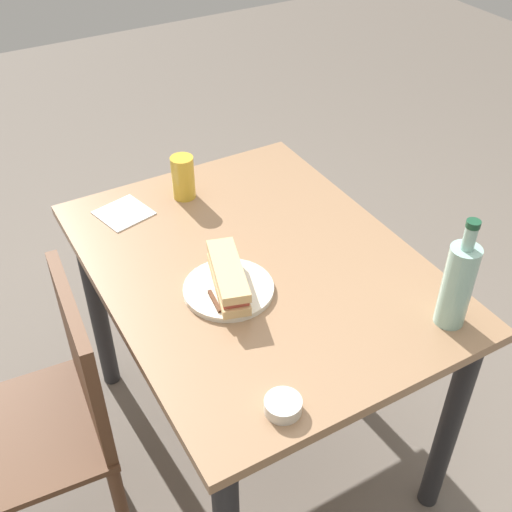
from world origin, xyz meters
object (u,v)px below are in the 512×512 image
(plate_near, at_px, (229,289))
(olive_bowl, at_px, (283,406))
(dining_table, at_px, (256,296))
(beer_glass, at_px, (183,177))
(knife_near, at_px, (210,292))
(water_bottle, at_px, (458,284))
(baguette_sandwich_near, at_px, (228,277))
(chair_far, at_px, (54,415))

(plate_near, bearing_deg, olive_bowl, 169.07)
(dining_table, distance_m, plate_near, 0.19)
(dining_table, xyz_separation_m, beer_glass, (0.39, 0.03, 0.19))
(knife_near, bearing_deg, olive_bowl, 176.60)
(dining_table, relative_size, beer_glass, 7.90)
(plate_near, distance_m, water_bottle, 0.56)
(baguette_sandwich_near, height_order, beer_glass, beer_glass)
(chair_far, distance_m, knife_near, 0.52)
(knife_near, bearing_deg, dining_table, -69.19)
(water_bottle, bearing_deg, dining_table, 34.57)
(baguette_sandwich_near, xyz_separation_m, water_bottle, (-0.36, -0.41, 0.07))
(dining_table, height_order, water_bottle, water_bottle)
(plate_near, relative_size, beer_glass, 1.70)
(knife_near, height_order, olive_bowl, olive_bowl)
(olive_bowl, bearing_deg, chair_far, 42.44)
(dining_table, relative_size, chair_far, 1.24)
(chair_far, xyz_separation_m, knife_near, (-0.06, -0.43, 0.28))
(plate_near, bearing_deg, dining_table, -60.10)
(dining_table, distance_m, knife_near, 0.23)
(dining_table, xyz_separation_m, baguette_sandwich_near, (-0.07, 0.12, 0.17))
(chair_far, height_order, knife_near, chair_far)
(plate_near, relative_size, baguette_sandwich_near, 0.96)
(chair_far, relative_size, beer_glass, 6.39)
(beer_glass, distance_m, olive_bowl, 0.86)
(baguette_sandwich_near, relative_size, knife_near, 1.35)
(dining_table, relative_size, knife_near, 5.99)
(dining_table, bearing_deg, knife_near, 110.81)
(dining_table, relative_size, water_bottle, 3.64)
(olive_bowl, bearing_deg, baguette_sandwich_near, -10.93)
(knife_near, xyz_separation_m, water_bottle, (-0.36, -0.46, 0.10))
(baguette_sandwich_near, bearing_deg, dining_table, -60.10)
(knife_near, bearing_deg, chair_far, 82.34)
(baguette_sandwich_near, height_order, water_bottle, water_bottle)
(plate_near, height_order, baguette_sandwich_near, baguette_sandwich_near)
(dining_table, height_order, baguette_sandwich_near, baguette_sandwich_near)
(baguette_sandwich_near, distance_m, olive_bowl, 0.40)
(baguette_sandwich_near, bearing_deg, olive_bowl, 169.07)
(plate_near, height_order, beer_glass, beer_glass)
(baguette_sandwich_near, relative_size, beer_glass, 1.78)
(chair_far, height_order, baguette_sandwich_near, chair_far)
(chair_far, height_order, plate_near, chair_far)
(chair_far, relative_size, plate_near, 3.75)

